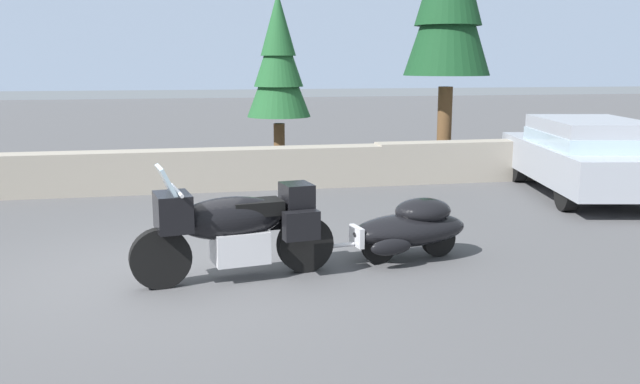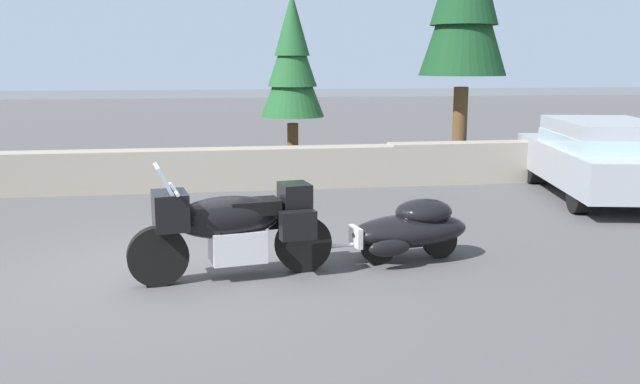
{
  "view_description": "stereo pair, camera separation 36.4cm",
  "coord_description": "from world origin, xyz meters",
  "px_view_note": "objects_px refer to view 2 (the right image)",
  "views": [
    {
      "loc": [
        0.21,
        -7.71,
        2.39
      ],
      "look_at": [
        1.82,
        0.19,
        0.85
      ],
      "focal_mm": 37.91,
      "sensor_mm": 36.0,
      "label": 1
    },
    {
      "loc": [
        0.57,
        -7.78,
        2.39
      ],
      "look_at": [
        1.82,
        0.19,
        0.85
      ],
      "focal_mm": 37.91,
      "sensor_mm": 36.0,
      "label": 2
    }
  ],
  "objects_px": {
    "sedan_at_right_edge": "(601,155)",
    "car_shaped_trailer": "(411,228)",
    "touring_motorcycle": "(232,225)",
    "pine_tree_secondary": "(292,62)"
  },
  "relations": [
    {
      "from": "touring_motorcycle",
      "to": "sedan_at_right_edge",
      "type": "xyz_separation_m",
      "value": [
        6.64,
        3.65,
        0.15
      ]
    },
    {
      "from": "car_shaped_trailer",
      "to": "pine_tree_secondary",
      "type": "distance_m",
      "value": 7.04
    },
    {
      "from": "touring_motorcycle",
      "to": "car_shaped_trailer",
      "type": "relative_size",
      "value": 1.03
    },
    {
      "from": "sedan_at_right_edge",
      "to": "car_shaped_trailer",
      "type": "bearing_deg",
      "value": -143.65
    },
    {
      "from": "sedan_at_right_edge",
      "to": "touring_motorcycle",
      "type": "bearing_deg",
      "value": -151.24
    },
    {
      "from": "sedan_at_right_edge",
      "to": "pine_tree_secondary",
      "type": "bearing_deg",
      "value": 146.26
    },
    {
      "from": "pine_tree_secondary",
      "to": "car_shaped_trailer",
      "type": "bearing_deg",
      "value": -84.33
    },
    {
      "from": "car_shaped_trailer",
      "to": "touring_motorcycle",
      "type": "bearing_deg",
      "value": -170.6
    },
    {
      "from": "touring_motorcycle",
      "to": "car_shaped_trailer",
      "type": "height_order",
      "value": "touring_motorcycle"
    },
    {
      "from": "touring_motorcycle",
      "to": "sedan_at_right_edge",
      "type": "relative_size",
      "value": 0.48
    }
  ]
}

